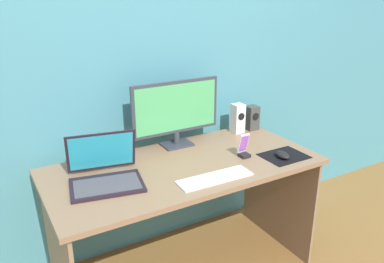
# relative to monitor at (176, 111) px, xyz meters

# --- Properties ---
(wall_back) EXTENTS (6.00, 0.04, 2.50)m
(wall_back) POSITION_rel_monitor_xyz_m (-0.09, 0.18, 0.30)
(wall_back) COLOR teal
(wall_back) RESTS_ON ground_plane
(desk) EXTENTS (1.49, 0.70, 0.73)m
(desk) POSITION_rel_monitor_xyz_m (-0.09, -0.26, -0.37)
(desk) COLOR #896A4B
(desk) RESTS_ON ground_plane
(monitor) EXTENTS (0.56, 0.14, 0.40)m
(monitor) POSITION_rel_monitor_xyz_m (0.00, 0.00, 0.00)
(monitor) COLOR #333941
(monitor) RESTS_ON desk
(speaker_right) EXTENTS (0.08, 0.08, 0.16)m
(speaker_right) POSITION_rel_monitor_xyz_m (0.58, -0.00, -0.14)
(speaker_right) COLOR #3E413C
(speaker_right) RESTS_ON desk
(speaker_near_monitor) EXTENTS (0.07, 0.08, 0.19)m
(speaker_near_monitor) POSITION_rel_monitor_xyz_m (0.46, -0.00, -0.12)
(speaker_near_monitor) COLOR silver
(speaker_near_monitor) RESTS_ON desk
(laptop) EXTENTS (0.40, 0.37, 0.24)m
(laptop) POSITION_rel_monitor_xyz_m (-0.53, -0.25, -0.17)
(laptop) COLOR black
(laptop) RESTS_ON desk
(fishbowl) EXTENTS (0.16, 0.16, 0.16)m
(fishbowl) POSITION_rel_monitor_xyz_m (-0.57, 0.00, -0.14)
(fishbowl) COLOR silver
(fishbowl) RESTS_ON desk
(keyboard_external) EXTENTS (0.40, 0.13, 0.01)m
(keyboard_external) POSITION_rel_monitor_xyz_m (-0.05, -0.49, -0.22)
(keyboard_external) COLOR silver
(keyboard_external) RESTS_ON desk
(mousepad) EXTENTS (0.25, 0.20, 0.00)m
(mousepad) POSITION_rel_monitor_xyz_m (0.45, -0.46, -0.22)
(mousepad) COLOR black
(mousepad) RESTS_ON desk
(mouse) EXTENTS (0.07, 0.11, 0.04)m
(mouse) POSITION_rel_monitor_xyz_m (0.42, -0.48, -0.20)
(mouse) COLOR black
(mouse) RESTS_ON mousepad
(phone_in_dock) EXTENTS (0.06, 0.06, 0.14)m
(phone_in_dock) POSITION_rel_monitor_xyz_m (0.25, -0.34, -0.17)
(phone_in_dock) COLOR black
(phone_in_dock) RESTS_ON desk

